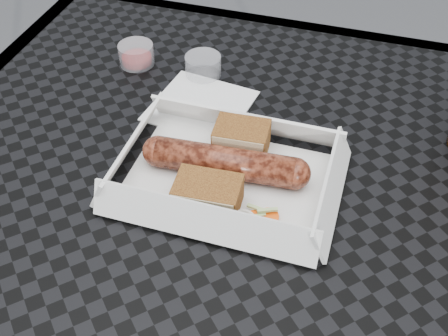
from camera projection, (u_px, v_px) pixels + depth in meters
The scene contains 9 objects.
patio_table at pixel (223, 237), 0.68m from camera, with size 0.80×0.80×0.74m.
food_tray at pixel (227, 180), 0.64m from camera, with size 0.22×0.15×0.00m, color white.
bratwurst at pixel (225, 162), 0.63m from camera, with size 0.19×0.05×0.04m.
bread_near at pixel (241, 140), 0.65m from camera, with size 0.06×0.04×0.04m, color brown.
bread_far at pixel (208, 195), 0.59m from camera, with size 0.07×0.05×0.04m, color brown.
veg_garnish at pixel (256, 219), 0.59m from camera, with size 0.03×0.03×0.00m.
napkin at pixel (201, 106), 0.74m from camera, with size 0.12×0.12×0.00m, color white.
condiment_cup_sauce at pixel (136, 54), 0.80m from camera, with size 0.05×0.05×0.03m, color maroon.
condiment_cup_empty at pixel (203, 66), 0.78m from camera, with size 0.05×0.05×0.03m, color silver.
Camera 1 is at (0.13, -0.41, 1.20)m, focal length 45.00 mm.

